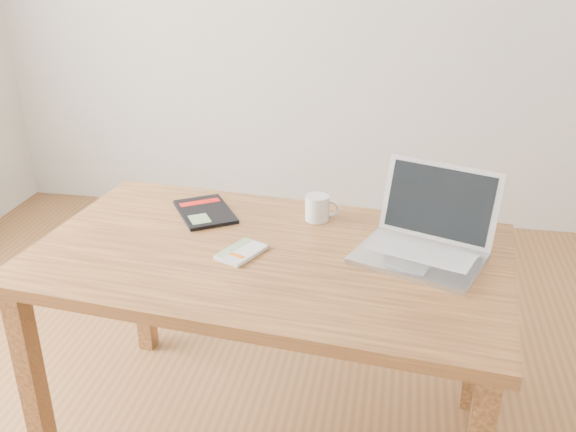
% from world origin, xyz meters
% --- Properties ---
extents(room, '(4.04, 4.04, 2.70)m').
position_xyz_m(room, '(-0.07, 0.00, 1.36)').
color(room, brown).
rests_on(room, ground).
extents(desk, '(1.57, 1.00, 0.75)m').
position_xyz_m(desk, '(0.07, 0.03, 0.66)').
color(desk, brown).
rests_on(desk, ground).
extents(white_guidebook, '(0.15, 0.18, 0.01)m').
position_xyz_m(white_guidebook, '(-0.01, -0.00, 0.76)').
color(white_guidebook, silver).
rests_on(white_guidebook, desk).
extents(black_guidebook, '(0.28, 0.31, 0.01)m').
position_xyz_m(black_guidebook, '(-0.22, 0.28, 0.76)').
color(black_guidebook, black).
rests_on(black_guidebook, desk).
extents(laptop, '(0.46, 0.44, 0.25)m').
position_xyz_m(laptop, '(0.55, 0.11, 0.80)').
color(laptop, '#BDBDC2').
rests_on(laptop, desk).
extents(coffee_mug, '(0.12, 0.08, 0.09)m').
position_xyz_m(coffee_mug, '(0.18, 0.30, 0.80)').
color(coffee_mug, white).
rests_on(coffee_mug, desk).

